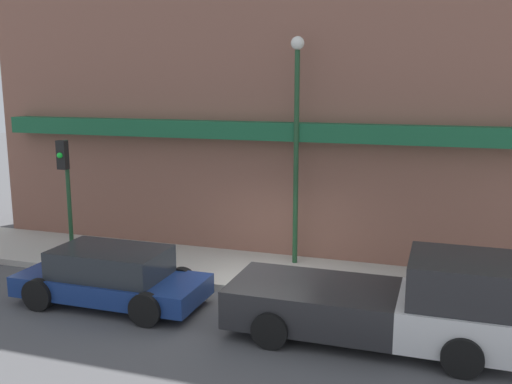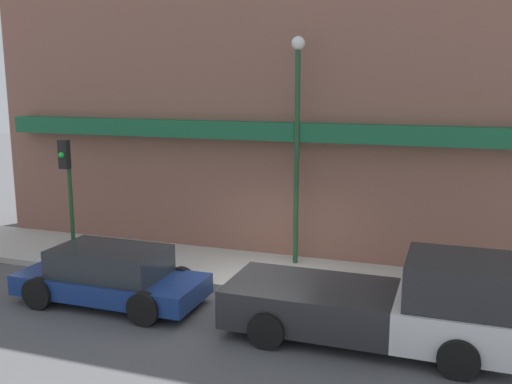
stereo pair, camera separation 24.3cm
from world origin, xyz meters
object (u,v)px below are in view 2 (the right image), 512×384
Objects in this scene: parked_car at (111,276)px; fire_hydrant at (117,254)px; pickup_truck at (388,304)px; street_lamp at (297,127)px; traffic_light at (67,178)px.

parked_car reaches higher than fire_hydrant.
street_lamp is (-2.99, 3.91, 3.17)m from pickup_truck.
street_lamp reaches higher than parked_car.
traffic_light is at bearing -163.84° from street_lamp.
pickup_truck is 1.28× the size of parked_car.
traffic_light reaches higher than pickup_truck.
fire_hydrant is 2.57m from traffic_light.
parked_car is at bearing 178.81° from pickup_truck.
parked_car is at bearing -131.62° from street_lamp.
parked_car is at bearing -60.09° from fire_hydrant.
traffic_light is (-1.51, 0.03, 2.08)m from fire_hydrant.
street_lamp reaches higher than fire_hydrant.
traffic_light is at bearing 143.92° from parked_car.
parked_car is at bearing -38.02° from traffic_light.
traffic_light is (-9.16, 2.12, 1.72)m from pickup_truck.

